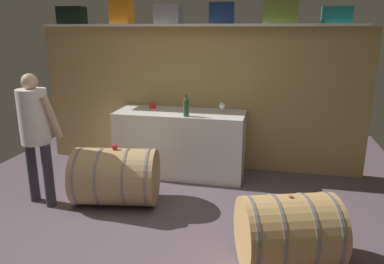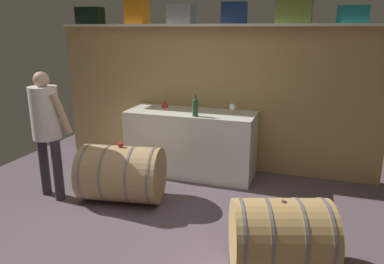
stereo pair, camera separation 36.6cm
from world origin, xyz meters
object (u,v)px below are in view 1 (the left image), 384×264
(toolcase_black, at_px, (72,15))
(red_funnel, at_px, (152,104))
(wine_barrel_near, at_px, (116,176))
(wine_barrel_far, at_px, (288,232))
(wine_bottle_green, at_px, (186,107))
(toolcase_grey, at_px, (168,14))
(work_cabinet, at_px, (181,143))
(tasting_cup, at_px, (115,147))
(winemaker_pouring, at_px, (35,126))
(toolcase_orange, at_px, (121,11))
(toolcase_teal, at_px, (337,15))
(wine_glass, at_px, (222,106))
(toolcase_olive, at_px, (281,12))
(toolcase_navy, at_px, (222,13))

(toolcase_black, distance_m, red_funnel, 1.71)
(wine_barrel_near, bearing_deg, wine_barrel_far, -31.50)
(wine_bottle_green, relative_size, wine_barrel_near, 0.28)
(toolcase_grey, distance_m, work_cabinet, 1.75)
(tasting_cup, height_order, winemaker_pouring, winemaker_pouring)
(work_cabinet, height_order, wine_bottle_green, wine_bottle_green)
(toolcase_orange, bearing_deg, red_funnel, -10.06)
(toolcase_teal, relative_size, wine_glass, 2.42)
(toolcase_teal, bearing_deg, wine_glass, -167.54)
(toolcase_orange, distance_m, toolcase_olive, 2.14)
(wine_glass, distance_m, tasting_cup, 1.56)
(work_cabinet, distance_m, wine_barrel_near, 1.20)
(toolcase_navy, bearing_deg, wine_bottle_green, -129.85)
(wine_glass, distance_m, wine_barrel_near, 1.67)
(work_cabinet, xyz_separation_m, wine_barrel_near, (-0.50, -1.08, -0.11))
(wine_glass, bearing_deg, toolcase_olive, 18.04)
(toolcase_navy, bearing_deg, red_funnel, -177.54)
(work_cabinet, bearing_deg, toolcase_orange, 164.43)
(toolcase_orange, distance_m, winemaker_pouring, 2.03)
(wine_bottle_green, xyz_separation_m, winemaker_pouring, (-1.48, -1.02, -0.08))
(toolcase_grey, bearing_deg, wine_glass, -15.62)
(tasting_cup, distance_m, winemaker_pouring, 0.90)
(red_funnel, bearing_deg, toolcase_olive, 3.28)
(toolcase_teal, xyz_separation_m, wine_glass, (-1.36, -0.22, -1.15))
(toolcase_black, distance_m, toolcase_navy, 2.15)
(toolcase_navy, bearing_deg, work_cabinet, -157.14)
(toolcase_grey, distance_m, wine_barrel_near, 2.28)
(toolcase_black, bearing_deg, red_funnel, -7.83)
(winemaker_pouring, bearing_deg, tasting_cup, 29.48)
(toolcase_olive, distance_m, wine_bottle_green, 1.69)
(wine_barrel_far, bearing_deg, wine_barrel_near, 139.28)
(toolcase_olive, height_order, toolcase_teal, toolcase_olive)
(toolcase_orange, height_order, wine_barrel_far, toolcase_orange)
(tasting_cup, bearing_deg, wine_glass, 46.35)
(toolcase_grey, distance_m, red_funnel, 1.24)
(wine_glass, height_order, winemaker_pouring, winemaker_pouring)
(toolcase_orange, height_order, wine_bottle_green, toolcase_orange)
(toolcase_orange, xyz_separation_m, toolcase_grey, (0.67, 0.00, -0.05))
(toolcase_grey, height_order, winemaker_pouring, toolcase_grey)
(wine_bottle_green, relative_size, wine_glass, 1.97)
(wine_glass, bearing_deg, wine_bottle_green, -147.51)
(toolcase_teal, bearing_deg, tasting_cup, -148.02)
(wine_barrel_far, bearing_deg, toolcase_black, 127.01)
(work_cabinet, relative_size, red_funnel, 14.94)
(wine_glass, xyz_separation_m, tasting_cup, (-1.06, -1.11, -0.30))
(toolcase_grey, bearing_deg, wine_bottle_green, -53.83)
(toolcase_navy, height_order, wine_glass, toolcase_navy)
(wine_bottle_green, height_order, wine_barrel_far, wine_bottle_green)
(toolcase_orange, distance_m, wine_bottle_green, 1.66)
(red_funnel, relative_size, wine_barrel_far, 0.12)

